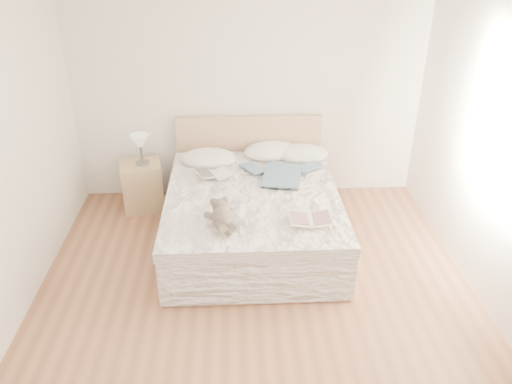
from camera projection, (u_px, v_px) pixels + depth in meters
floor at (258, 313)px, 4.31m from camera, size 4.00×4.50×0.00m
wall_back at (248, 85)px, 5.64m from camera, size 4.00×0.02×2.70m
window at (506, 140)px, 3.96m from camera, size 0.02×1.30×1.10m
bed at (252, 212)px, 5.21m from camera, size 1.72×2.14×1.00m
nightstand at (143, 186)px, 5.79m from camera, size 0.52×0.48×0.56m
table_lamp at (140, 143)px, 5.55m from camera, size 0.24×0.24×0.35m
pillow_left at (209, 158)px, 5.60m from camera, size 0.65×0.48×0.19m
pillow_middle at (271, 151)px, 5.77m from camera, size 0.70×0.56×0.19m
pillow_right at (302, 154)px, 5.71m from camera, size 0.62×0.44×0.18m
blouse at (282, 175)px, 5.25m from camera, size 0.73×0.76×0.02m
photo_book at (214, 174)px, 5.27m from camera, size 0.43×0.37×0.03m
childrens_book at (311, 219)px, 4.46m from camera, size 0.40×0.27×0.03m
teddy_bear at (223, 223)px, 4.37m from camera, size 0.33×0.40×0.18m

